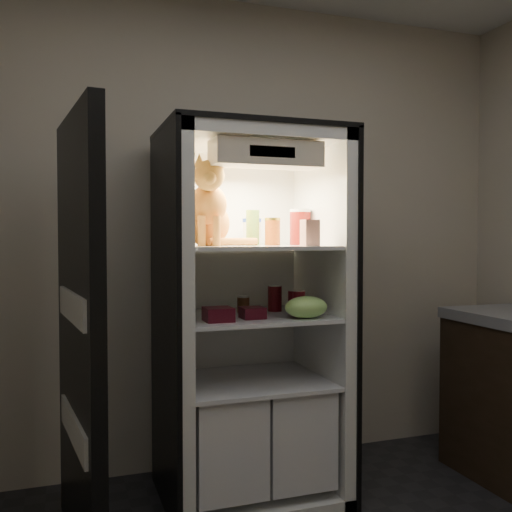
{
  "coord_description": "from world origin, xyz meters",
  "views": [
    {
      "loc": [
        -0.92,
        -1.41,
        1.34
      ],
      "look_at": [
        0.02,
        1.32,
        1.24
      ],
      "focal_mm": 40.0,
      "sensor_mm": 36.0,
      "label": 1
    }
  ],
  "objects_px": {
    "soda_can_a": "(275,298)",
    "condiment_jar": "(243,304)",
    "cream_carton": "(310,233)",
    "salsa_jar": "(272,232)",
    "soda_can_b": "(294,301)",
    "soda_can_c": "(299,302)",
    "berry_box_left": "(218,314)",
    "mayo_tub": "(252,232)",
    "berry_box_right": "(252,313)",
    "tabby_cat": "(208,212)",
    "grape_bag": "(306,307)",
    "pepper_jar": "(300,227)",
    "refrigerator": "(248,341)",
    "parmesan_shaker": "(253,228)"
  },
  "relations": [
    {
      "from": "soda_can_a",
      "to": "tabby_cat",
      "type": "bearing_deg",
      "value": -167.66
    },
    {
      "from": "soda_can_a",
      "to": "condiment_jar",
      "type": "relative_size",
      "value": 1.54
    },
    {
      "from": "cream_carton",
      "to": "soda_can_c",
      "type": "bearing_deg",
      "value": 89.55
    },
    {
      "from": "cream_carton",
      "to": "grape_bag",
      "type": "relative_size",
      "value": 0.59
    },
    {
      "from": "cream_carton",
      "to": "salsa_jar",
      "type": "bearing_deg",
      "value": 120.06
    },
    {
      "from": "berry_box_left",
      "to": "soda_can_b",
      "type": "bearing_deg",
      "value": 18.67
    },
    {
      "from": "tabby_cat",
      "to": "mayo_tub",
      "type": "relative_size",
      "value": 3.12
    },
    {
      "from": "refrigerator",
      "to": "grape_bag",
      "type": "xyz_separation_m",
      "value": [
        0.21,
        -0.27,
        0.2
      ]
    },
    {
      "from": "pepper_jar",
      "to": "soda_can_c",
      "type": "distance_m",
      "value": 0.42
    },
    {
      "from": "grape_bag",
      "to": "pepper_jar",
      "type": "bearing_deg",
      "value": 72.19
    },
    {
      "from": "refrigerator",
      "to": "salsa_jar",
      "type": "relative_size",
      "value": 13.39
    },
    {
      "from": "soda_can_b",
      "to": "soda_can_c",
      "type": "distance_m",
      "value": 0.05
    },
    {
      "from": "parmesan_shaker",
      "to": "cream_carton",
      "type": "bearing_deg",
      "value": -48.98
    },
    {
      "from": "pepper_jar",
      "to": "berry_box_right",
      "type": "relative_size",
      "value": 1.74
    },
    {
      "from": "mayo_tub",
      "to": "condiment_jar",
      "type": "height_order",
      "value": "mayo_tub"
    },
    {
      "from": "soda_can_b",
      "to": "cream_carton",
      "type": "bearing_deg",
      "value": -89.6
    },
    {
      "from": "tabby_cat",
      "to": "berry_box_right",
      "type": "xyz_separation_m",
      "value": [
        0.19,
        -0.13,
        -0.49
      ]
    },
    {
      "from": "soda_can_a",
      "to": "berry_box_right",
      "type": "bearing_deg",
      "value": -132.75
    },
    {
      "from": "soda_can_a",
      "to": "grape_bag",
      "type": "bearing_deg",
      "value": -79.75
    },
    {
      "from": "grape_bag",
      "to": "cream_carton",
      "type": "bearing_deg",
      "value": 2.39
    },
    {
      "from": "salsa_jar",
      "to": "cream_carton",
      "type": "xyz_separation_m",
      "value": [
        0.12,
        -0.2,
        -0.01
      ]
    },
    {
      "from": "mayo_tub",
      "to": "salsa_jar",
      "type": "relative_size",
      "value": 1.0
    },
    {
      "from": "soda_can_a",
      "to": "soda_can_c",
      "type": "bearing_deg",
      "value": -64.74
    },
    {
      "from": "refrigerator",
      "to": "cream_carton",
      "type": "height_order",
      "value": "refrigerator"
    },
    {
      "from": "berry_box_right",
      "to": "refrigerator",
      "type": "bearing_deg",
      "value": 78.22
    },
    {
      "from": "mayo_tub",
      "to": "condiment_jar",
      "type": "distance_m",
      "value": 0.39
    },
    {
      "from": "cream_carton",
      "to": "condiment_jar",
      "type": "height_order",
      "value": "cream_carton"
    },
    {
      "from": "parmesan_shaker",
      "to": "salsa_jar",
      "type": "xyz_separation_m",
      "value": [
        0.09,
        -0.04,
        -0.02
      ]
    },
    {
      "from": "soda_can_c",
      "to": "mayo_tub",
      "type": "bearing_deg",
      "value": 125.36
    },
    {
      "from": "mayo_tub",
      "to": "berry_box_right",
      "type": "distance_m",
      "value": 0.5
    },
    {
      "from": "pepper_jar",
      "to": "cream_carton",
      "type": "xyz_separation_m",
      "value": [
        -0.08,
        -0.3,
        -0.03
      ]
    },
    {
      "from": "refrigerator",
      "to": "condiment_jar",
      "type": "distance_m",
      "value": 0.19
    },
    {
      "from": "parmesan_shaker",
      "to": "soda_can_b",
      "type": "bearing_deg",
      "value": -13.62
    },
    {
      "from": "soda_can_a",
      "to": "berry_box_left",
      "type": "xyz_separation_m",
      "value": [
        -0.38,
        -0.25,
        -0.04
      ]
    },
    {
      "from": "salsa_jar",
      "to": "berry_box_left",
      "type": "relative_size",
      "value": 1.09
    },
    {
      "from": "refrigerator",
      "to": "soda_can_c",
      "type": "distance_m",
      "value": 0.34
    },
    {
      "from": "soda_can_b",
      "to": "tabby_cat",
      "type": "bearing_deg",
      "value": 178.2
    },
    {
      "from": "tabby_cat",
      "to": "soda_can_b",
      "type": "xyz_separation_m",
      "value": [
        0.45,
        -0.01,
        -0.46
      ]
    },
    {
      "from": "mayo_tub",
      "to": "cream_carton",
      "type": "distance_m",
      "value": 0.41
    },
    {
      "from": "mayo_tub",
      "to": "soda_can_c",
      "type": "relative_size",
      "value": 1.16
    },
    {
      "from": "refrigerator",
      "to": "condiment_jar",
      "type": "bearing_deg",
      "value": 137.57
    },
    {
      "from": "mayo_tub",
      "to": "soda_can_a",
      "type": "distance_m",
      "value": 0.38
    },
    {
      "from": "tabby_cat",
      "to": "parmesan_shaker",
      "type": "relative_size",
      "value": 2.45
    },
    {
      "from": "tabby_cat",
      "to": "grape_bag",
      "type": "xyz_separation_m",
      "value": [
        0.43,
        -0.21,
        -0.46
      ]
    },
    {
      "from": "soda_can_b",
      "to": "berry_box_right",
      "type": "relative_size",
      "value": 1.08
    },
    {
      "from": "salsa_jar",
      "to": "soda_can_c",
      "type": "distance_m",
      "value": 0.38
    },
    {
      "from": "refrigerator",
      "to": "tabby_cat",
      "type": "xyz_separation_m",
      "value": [
        -0.23,
        -0.07,
        0.66
      ]
    },
    {
      "from": "pepper_jar",
      "to": "soda_can_c",
      "type": "height_order",
      "value": "pepper_jar"
    },
    {
      "from": "soda_can_b",
      "to": "soda_can_a",
      "type": "bearing_deg",
      "value": 125.37
    },
    {
      "from": "pepper_jar",
      "to": "soda_can_a",
      "type": "distance_m",
      "value": 0.41
    }
  ]
}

